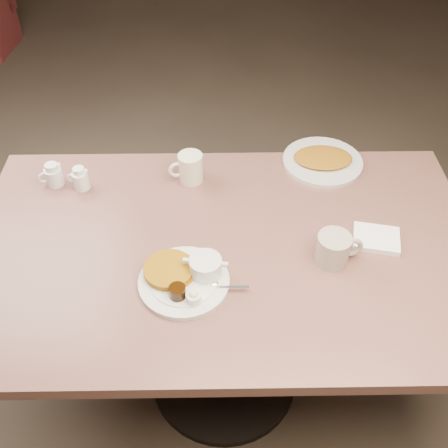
{
  "coord_description": "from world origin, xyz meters",
  "views": [
    {
      "loc": [
        -0.02,
        -1.03,
        1.86
      ],
      "look_at": [
        0.0,
        0.02,
        0.82
      ],
      "focal_mm": 41.57,
      "sensor_mm": 36.0,
      "label": 1
    }
  ],
  "objects_px": {
    "main_plate": "(186,276)",
    "coffee_mug_near": "(334,248)",
    "creamer_left": "(53,175)",
    "hash_plate": "(323,160)",
    "diner_table": "(224,283)",
    "creamer_right": "(80,179)",
    "coffee_mug_far": "(190,168)"
  },
  "relations": [
    {
      "from": "coffee_mug_near",
      "to": "main_plate",
      "type": "bearing_deg",
      "value": -169.84
    },
    {
      "from": "main_plate",
      "to": "coffee_mug_near",
      "type": "xyz_separation_m",
      "value": [
        0.41,
        0.07,
        0.02
      ]
    },
    {
      "from": "coffee_mug_far",
      "to": "creamer_left",
      "type": "bearing_deg",
      "value": -178.14
    },
    {
      "from": "creamer_left",
      "to": "hash_plate",
      "type": "xyz_separation_m",
      "value": [
        0.9,
        0.1,
        -0.02
      ]
    },
    {
      "from": "coffee_mug_near",
      "to": "creamer_left",
      "type": "height_order",
      "value": "coffee_mug_near"
    },
    {
      "from": "diner_table",
      "to": "hash_plate",
      "type": "height_order",
      "value": "hash_plate"
    },
    {
      "from": "diner_table",
      "to": "creamer_right",
      "type": "height_order",
      "value": "creamer_right"
    },
    {
      "from": "coffee_mug_near",
      "to": "creamer_left",
      "type": "distance_m",
      "value": 0.93
    },
    {
      "from": "creamer_left",
      "to": "creamer_right",
      "type": "bearing_deg",
      "value": -12.29
    },
    {
      "from": "coffee_mug_far",
      "to": "creamer_left",
      "type": "xyz_separation_m",
      "value": [
        -0.44,
        -0.01,
        -0.01
      ]
    },
    {
      "from": "diner_table",
      "to": "coffee_mug_near",
      "type": "xyz_separation_m",
      "value": [
        0.31,
        -0.06,
        0.22
      ]
    },
    {
      "from": "main_plate",
      "to": "creamer_left",
      "type": "relative_size",
      "value": 3.8
    },
    {
      "from": "diner_table",
      "to": "hash_plate",
      "type": "distance_m",
      "value": 0.55
    },
    {
      "from": "diner_table",
      "to": "main_plate",
      "type": "xyz_separation_m",
      "value": [
        -0.11,
        -0.13,
        0.19
      ]
    },
    {
      "from": "coffee_mug_far",
      "to": "creamer_right",
      "type": "bearing_deg",
      "value": -174.45
    },
    {
      "from": "diner_table",
      "to": "main_plate",
      "type": "bearing_deg",
      "value": -128.7
    },
    {
      "from": "coffee_mug_near",
      "to": "coffee_mug_far",
      "type": "distance_m",
      "value": 0.55
    },
    {
      "from": "main_plate",
      "to": "creamer_left",
      "type": "xyz_separation_m",
      "value": [
        -0.45,
        0.42,
        0.01
      ]
    },
    {
      "from": "coffee_mug_far",
      "to": "main_plate",
      "type": "bearing_deg",
      "value": -89.71
    },
    {
      "from": "diner_table",
      "to": "creamer_left",
      "type": "relative_size",
      "value": 18.01
    },
    {
      "from": "diner_table",
      "to": "creamer_left",
      "type": "xyz_separation_m",
      "value": [
        -0.55,
        0.29,
        0.21
      ]
    },
    {
      "from": "creamer_left",
      "to": "creamer_right",
      "type": "xyz_separation_m",
      "value": [
        0.09,
        -0.02,
        0.0
      ]
    },
    {
      "from": "main_plate",
      "to": "coffee_mug_far",
      "type": "height_order",
      "value": "coffee_mug_far"
    },
    {
      "from": "creamer_left",
      "to": "hash_plate",
      "type": "relative_size",
      "value": 0.3
    },
    {
      "from": "main_plate",
      "to": "creamer_left",
      "type": "bearing_deg",
      "value": 136.73
    },
    {
      "from": "diner_table",
      "to": "coffee_mug_near",
      "type": "height_order",
      "value": "coffee_mug_near"
    },
    {
      "from": "main_plate",
      "to": "hash_plate",
      "type": "distance_m",
      "value": 0.69
    },
    {
      "from": "main_plate",
      "to": "creamer_right",
      "type": "height_order",
      "value": "creamer_right"
    },
    {
      "from": "diner_table",
      "to": "main_plate",
      "type": "relative_size",
      "value": 4.73
    },
    {
      "from": "creamer_left",
      "to": "hash_plate",
      "type": "bearing_deg",
      "value": 6.13
    },
    {
      "from": "coffee_mug_near",
      "to": "creamer_right",
      "type": "relative_size",
      "value": 1.74
    },
    {
      "from": "creamer_right",
      "to": "coffee_mug_far",
      "type": "bearing_deg",
      "value": 5.55
    }
  ]
}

